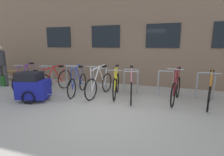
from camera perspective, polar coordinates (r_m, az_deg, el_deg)
name	(u,v)px	position (r m, az deg, el deg)	size (l,w,h in m)	color
ground_plane	(108,112)	(4.53, -1.40, -11.30)	(42.00, 42.00, 0.00)	#9E998E
storefront_building	(143,35)	(10.53, 10.50, 14.18)	(28.00, 6.58, 4.62)	#7A604C
bike_rack	(115,78)	(6.23, 0.98, 0.03)	(6.54, 0.05, 0.89)	gray
bicycle_red	(55,81)	(6.70, -18.76, -0.88)	(0.49, 1.80, 1.02)	black
bicycle_yellow	(116,84)	(5.76, 1.40, -2.20)	(0.46, 1.68, 1.06)	black
bicycle_orange	(210,93)	(5.60, 30.14, -4.31)	(0.54, 1.61, 1.05)	black
bicycle_maroon	(176,89)	(5.56, 20.80, -3.50)	(0.49, 1.69, 1.10)	black
bicycle_blue	(78,83)	(6.14, -11.53, -1.80)	(0.44, 1.69, 1.10)	black
bicycle_pink	(131,87)	(5.49, 6.50, -3.08)	(0.51, 1.75, 1.06)	black
bicycle_white	(100,84)	(5.83, -4.21, -2.12)	(0.44, 1.80, 1.10)	black
bicycle_purple	(28,79)	(7.40, -26.60, -0.43)	(0.44, 1.70, 1.04)	black
bike_trailer	(33,86)	(5.79, -25.26, -2.53)	(1.48, 0.79, 0.92)	navy
wooden_bench	(4,73)	(10.08, -32.69, 1.55)	(1.79, 0.40, 0.47)	olive
person_by_bench	(0,61)	(9.04, -33.68, 4.67)	(0.32, 0.36, 1.72)	brown
person_browsing	(2,63)	(8.42, -33.28, 4.23)	(0.35, 0.32, 1.69)	#3F3F42
backpack	(4,81)	(8.52, -32.70, -0.82)	(0.28, 0.20, 0.44)	#1E4C1E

